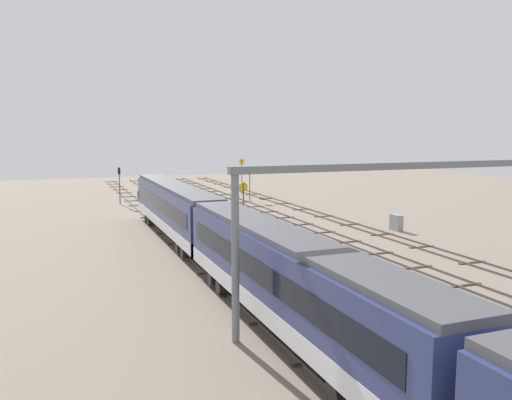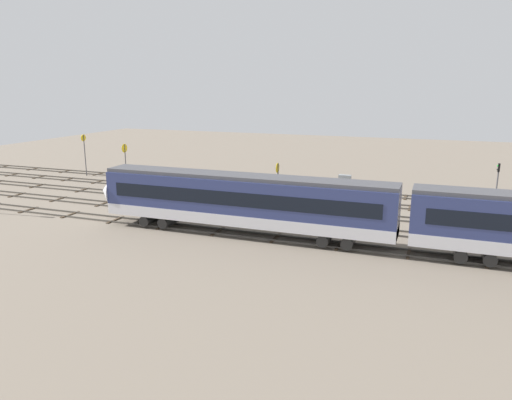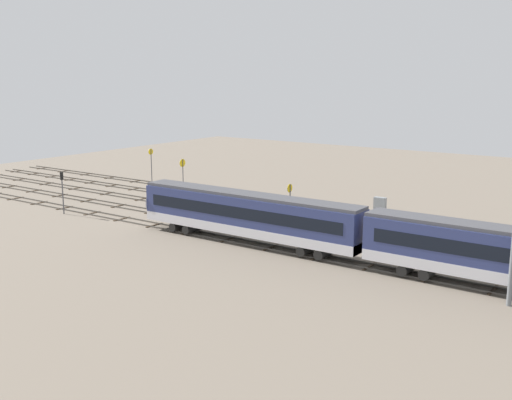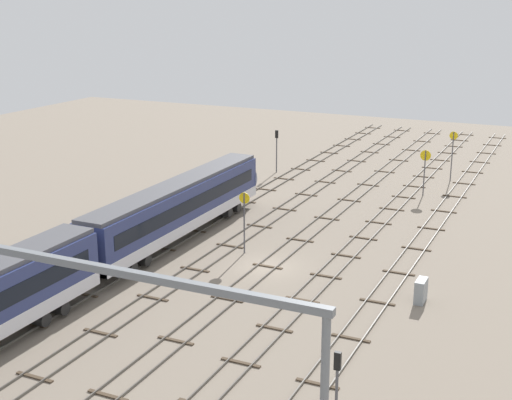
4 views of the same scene
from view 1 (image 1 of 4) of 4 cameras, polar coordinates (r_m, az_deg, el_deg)
name	(u,v)px [view 1 (image 1 of 4)]	position (r m, az deg, el deg)	size (l,w,h in m)	color
ground_plane	(280,236)	(48.95, 2.59, -3.96)	(142.56, 142.56, 0.00)	gray
track_near_foreground	(365,229)	(53.30, 11.82, -3.10)	(126.56, 2.40, 0.16)	#59544C
track_second_near	(324,232)	(50.95, 7.41, -3.49)	(126.56, 2.40, 0.16)	#59544C
track_middle	(280,235)	(48.94, 2.59, -3.88)	(126.56, 2.40, 0.16)	#59544C
track_second_far	(232,239)	(47.30, -2.60, -4.28)	(126.56, 2.40, 0.16)	#59544C
track_with_train	(182,243)	(46.08, -8.12, -4.66)	(126.56, 2.40, 0.16)	#59544C
train	(281,278)	(25.56, 2.74, -8.50)	(75.20, 3.24, 4.80)	navy
overhead_gantry	(450,193)	(29.55, 20.44, 0.75)	(0.40, 24.72, 8.15)	slate
speed_sign_near_foreground	(243,201)	(49.16, -1.38, -0.09)	(0.14, 0.89, 4.99)	#4C4C51
speed_sign_mid_trackside	(242,172)	(81.18, -1.57, 3.11)	(0.14, 0.90, 5.52)	#4C4C51
speed_sign_far_trackside	(250,178)	(73.81, -0.69, 2.42)	(0.14, 1.08, 4.74)	#4C4C51
signal_light_trackside_departure	(119,180)	(72.54, -14.68, 2.09)	(0.31, 0.32, 4.94)	#4C4C51
relay_cabinet	(396,223)	(53.36, 15.05, -2.40)	(1.47, 0.63, 1.59)	gray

